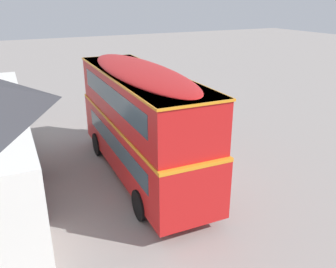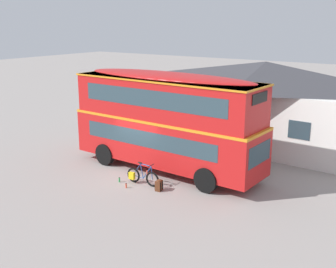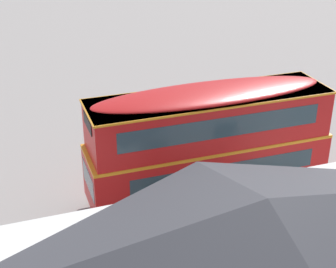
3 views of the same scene
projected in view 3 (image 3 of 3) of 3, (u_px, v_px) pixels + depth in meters
The scene contains 6 objects.
ground_plane at pixel (214, 180), 22.43m from camera, with size 120.00×120.00×0.00m, color gray.
double_decker_bus at pixel (209, 140), 20.08m from camera, with size 9.80×2.89×4.79m.
touring_bicycle at pixel (184, 165), 22.84m from camera, with size 1.71×0.51×1.03m.
backpack_on_ground at pixel (160, 170), 22.67m from camera, with size 0.33×0.36×0.50m.
water_bottle_green_metal at pixel (200, 163), 23.59m from camera, with size 0.07×0.07×0.23m.
water_bottle_red_squeeze at pixel (183, 162), 23.66m from camera, with size 0.07×0.07×0.23m.
Camera 3 is at (8.78, 17.21, 11.76)m, focal length 54.56 mm.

